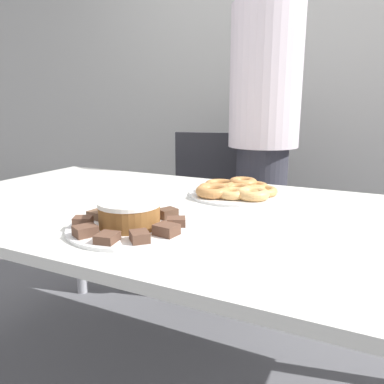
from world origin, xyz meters
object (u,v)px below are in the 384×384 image
office_chair_left (202,214)px  frosted_cake (129,213)px  plate_donuts (237,194)px  plate_cake (130,228)px  person_standing (263,135)px

office_chair_left → frosted_cake: bearing=-88.6°
plate_donuts → plate_cake: bearing=-104.5°
frosted_cake → plate_donuts: bearing=75.5°
person_standing → frosted_cake: person_standing is taller
frosted_cake → plate_cake: bearing=0.0°
frosted_cake → office_chair_left: bearing=104.8°
plate_cake → person_standing: bearing=86.5°
person_standing → plate_cake: size_ratio=5.06×
plate_cake → plate_donuts: bearing=75.5°
plate_cake → plate_donuts: (0.13, 0.51, 0.00)m
person_standing → plate_cake: bearing=-93.5°
person_standing → office_chair_left: bearing=171.1°
plate_donuts → frosted_cake: (-0.13, -0.51, 0.04)m
person_standing → frosted_cake: 1.10m
plate_cake → frosted_cake: frosted_cake is taller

